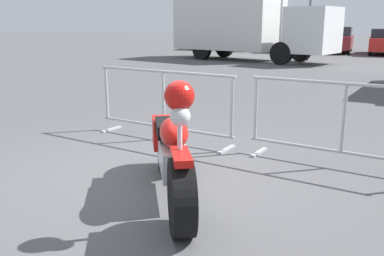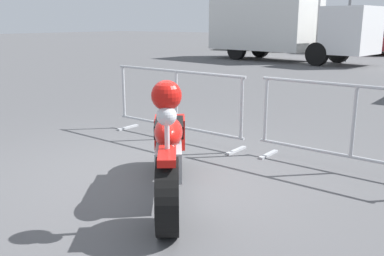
{
  "view_description": "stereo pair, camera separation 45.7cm",
  "coord_description": "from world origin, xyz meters",
  "px_view_note": "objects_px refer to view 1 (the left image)",
  "views": [
    {
      "loc": [
        2.78,
        -3.89,
        1.76
      ],
      "look_at": [
        0.55,
        0.01,
        0.65
      ],
      "focal_mm": 40.0,
      "sensor_mm": 36.0,
      "label": 1
    },
    {
      "loc": [
        3.17,
        -3.64,
        1.76
      ],
      "look_at": [
        0.55,
        0.01,
        0.65
      ],
      "focal_mm": 40.0,
      "sensor_mm": 36.0,
      "label": 2
    }
  ],
  "objects_px": {
    "crowd_barrier_far": "(343,124)",
    "parked_car_silver": "(289,39)",
    "parked_car_tan": "(249,39)",
    "parked_car_maroon": "(336,40)",
    "motorcycle": "(172,151)",
    "parked_car_yellow": "(212,37)",
    "crowd_barrier_near": "(164,104)",
    "box_truck": "(244,25)"
  },
  "relations": [
    {
      "from": "crowd_barrier_near",
      "to": "parked_car_yellow",
      "type": "bearing_deg",
      "value": 115.41
    },
    {
      "from": "parked_car_maroon",
      "to": "parked_car_yellow",
      "type": "bearing_deg",
      "value": 83.62
    },
    {
      "from": "motorcycle",
      "to": "parked_car_maroon",
      "type": "distance_m",
      "value": 23.4
    },
    {
      "from": "crowd_barrier_far",
      "to": "parked_car_maroon",
      "type": "height_order",
      "value": "parked_car_maroon"
    },
    {
      "from": "crowd_barrier_near",
      "to": "crowd_barrier_far",
      "type": "relative_size",
      "value": 1.0
    },
    {
      "from": "crowd_barrier_far",
      "to": "box_truck",
      "type": "relative_size",
      "value": 0.3
    },
    {
      "from": "parked_car_tan",
      "to": "parked_car_silver",
      "type": "bearing_deg",
      "value": -101.39
    },
    {
      "from": "parked_car_tan",
      "to": "parked_car_maroon",
      "type": "bearing_deg",
      "value": -95.04
    },
    {
      "from": "crowd_barrier_near",
      "to": "parked_car_tan",
      "type": "relative_size",
      "value": 0.58
    },
    {
      "from": "crowd_barrier_near",
      "to": "parked_car_tan",
      "type": "distance_m",
      "value": 22.34
    },
    {
      "from": "crowd_barrier_near",
      "to": "box_truck",
      "type": "relative_size",
      "value": 0.3
    },
    {
      "from": "parked_car_tan",
      "to": "motorcycle",
      "type": "bearing_deg",
      "value": -167.1
    },
    {
      "from": "crowd_barrier_near",
      "to": "parked_car_silver",
      "type": "relative_size",
      "value": 0.53
    },
    {
      "from": "crowd_barrier_far",
      "to": "parked_car_yellow",
      "type": "xyz_separation_m",
      "value": [
        -12.68,
        21.16,
        0.21
      ]
    },
    {
      "from": "motorcycle",
      "to": "parked_car_tan",
      "type": "relative_size",
      "value": 0.46
    },
    {
      "from": "box_truck",
      "to": "parked_car_yellow",
      "type": "distance_m",
      "value": 9.24
    },
    {
      "from": "crowd_barrier_near",
      "to": "parked_car_yellow",
      "type": "xyz_separation_m",
      "value": [
        -10.05,
        21.16,
        0.21
      ]
    },
    {
      "from": "crowd_barrier_far",
      "to": "parked_car_maroon",
      "type": "xyz_separation_m",
      "value": [
        -4.52,
        21.36,
        0.2
      ]
    },
    {
      "from": "motorcycle",
      "to": "parked_car_maroon",
      "type": "height_order",
      "value": "parked_car_maroon"
    },
    {
      "from": "crowd_barrier_near",
      "to": "parked_car_maroon",
      "type": "xyz_separation_m",
      "value": [
        -1.89,
        21.36,
        0.2
      ]
    },
    {
      "from": "crowd_barrier_near",
      "to": "parked_car_silver",
      "type": "distance_m",
      "value": 21.43
    },
    {
      "from": "crowd_barrier_far",
      "to": "parked_car_yellow",
      "type": "distance_m",
      "value": 24.67
    },
    {
      "from": "crowd_barrier_far",
      "to": "parked_car_silver",
      "type": "relative_size",
      "value": 0.53
    },
    {
      "from": "crowd_barrier_far",
      "to": "parked_car_tan",
      "type": "bearing_deg",
      "value": 115.28
    },
    {
      "from": "crowd_barrier_far",
      "to": "parked_car_yellow",
      "type": "bearing_deg",
      "value": 120.94
    },
    {
      "from": "box_truck",
      "to": "crowd_barrier_near",
      "type": "bearing_deg",
      "value": -62.97
    },
    {
      "from": "parked_car_maroon",
      "to": "crowd_barrier_far",
      "type": "bearing_deg",
      "value": -175.82
    },
    {
      "from": "parked_car_tan",
      "to": "parked_car_maroon",
      "type": "relative_size",
      "value": 0.91
    },
    {
      "from": "parked_car_tan",
      "to": "parked_car_silver",
      "type": "relative_size",
      "value": 0.91
    },
    {
      "from": "crowd_barrier_near",
      "to": "box_truck",
      "type": "bearing_deg",
      "value": 108.4
    },
    {
      "from": "parked_car_tan",
      "to": "parked_car_maroon",
      "type": "xyz_separation_m",
      "value": [
        5.44,
        0.26,
        0.07
      ]
    },
    {
      "from": "crowd_barrier_far",
      "to": "parked_car_tan",
      "type": "xyz_separation_m",
      "value": [
        -9.96,
        21.1,
        0.13
      ]
    },
    {
      "from": "motorcycle",
      "to": "parked_car_silver",
      "type": "height_order",
      "value": "parked_car_silver"
    },
    {
      "from": "parked_car_yellow",
      "to": "parked_car_silver",
      "type": "distance_m",
      "value": 5.45
    },
    {
      "from": "motorcycle",
      "to": "crowd_barrier_far",
      "type": "xyz_separation_m",
      "value": [
        1.32,
        1.82,
        0.06
      ]
    },
    {
      "from": "parked_car_yellow",
      "to": "motorcycle",
      "type": "bearing_deg",
      "value": -161.45
    },
    {
      "from": "parked_car_silver",
      "to": "parked_car_maroon",
      "type": "xyz_separation_m",
      "value": [
        2.72,
        0.43,
        0.0
      ]
    },
    {
      "from": "crowd_barrier_far",
      "to": "box_truck",
      "type": "height_order",
      "value": "box_truck"
    },
    {
      "from": "crowd_barrier_far",
      "to": "motorcycle",
      "type": "bearing_deg",
      "value": -125.82
    },
    {
      "from": "crowd_barrier_far",
      "to": "parked_car_yellow",
      "type": "height_order",
      "value": "parked_car_yellow"
    },
    {
      "from": "parked_car_maroon",
      "to": "motorcycle",
      "type": "bearing_deg",
      "value": -179.9
    },
    {
      "from": "motorcycle",
      "to": "crowd_barrier_far",
      "type": "distance_m",
      "value": 2.25
    }
  ]
}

